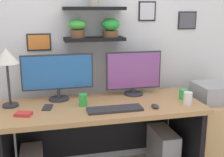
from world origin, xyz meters
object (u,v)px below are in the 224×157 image
object	(u,v)px
keyboard	(115,109)
drawer_cabinet	(212,133)
monitor_left	(58,75)
monitor_right	(134,73)
computer_tower_right	(163,151)
scissors_tray	(23,114)
pen_cup	(83,100)
desk	(101,125)
desk_lamp	(6,60)
computer_mouse	(155,106)
printer	(215,92)
cell_phone	(48,107)
water_cup	(188,98)
coffee_mug	(184,94)

from	to	relation	value
keyboard	drawer_cabinet	xyz separation A→B (m)	(1.05, 0.24, -0.42)
monitor_left	monitor_right	bearing A→B (deg)	0.00
computer_tower_right	scissors_tray	bearing A→B (deg)	-172.37
pen_cup	drawer_cabinet	world-z (taller)	pen_cup
desk	drawer_cabinet	bearing A→B (deg)	0.95
desk	desk_lamp	world-z (taller)	desk_lamp
monitor_left	computer_mouse	xyz separation A→B (m)	(0.75, -0.40, -0.21)
computer_mouse	printer	xyz separation A→B (m)	(0.72, 0.26, -0.01)
drawer_cabinet	computer_tower_right	xyz separation A→B (m)	(-0.53, -0.03, -0.12)
computer_mouse	cell_phone	distance (m)	0.87
keyboard	desk_lamp	bearing A→B (deg)	160.51
monitor_right	water_cup	xyz separation A→B (m)	(0.35, -0.39, -0.15)
desk_lamp	cell_phone	world-z (taller)	desk_lamp
cell_phone	scissors_tray	world-z (taller)	scissors_tray
scissors_tray	drawer_cabinet	size ratio (longest dim) A/B	0.18
coffee_mug	drawer_cabinet	xyz separation A→B (m)	(0.38, 0.10, -0.46)
computer_tower_right	cell_phone	bearing A→B (deg)	-178.16
coffee_mug	computer_tower_right	bearing A→B (deg)	153.63
water_cup	printer	world-z (taller)	water_cup
desk_lamp	pen_cup	distance (m)	0.69
coffee_mug	water_cup	distance (m)	0.16
printer	computer_tower_right	distance (m)	0.76
monitor_right	drawer_cabinet	xyz separation A→B (m)	(0.77, -0.14, -0.62)
monitor_left	monitor_right	xyz separation A→B (m)	(0.69, 0.00, -0.02)
desk_lamp	cell_phone	size ratio (longest dim) A/B	3.45
pen_cup	water_cup	world-z (taller)	water_cup
coffee_mug	computer_tower_right	size ratio (longest dim) A/B	0.21
desk	cell_phone	world-z (taller)	cell_phone
desk_lamp	cell_phone	distance (m)	0.50
computer_mouse	desk_lamp	size ratio (longest dim) A/B	0.19
coffee_mug	pen_cup	distance (m)	0.89
monitor_left	pen_cup	bearing A→B (deg)	-49.86
monitor_right	drawer_cabinet	distance (m)	1.00
desk_lamp	keyboard	bearing A→B (deg)	-19.49
monitor_left	printer	distance (m)	1.49
scissors_tray	water_cup	size ratio (longest dim) A/B	1.09
cell_phone	monitor_left	bearing A→B (deg)	74.71
keyboard	desk_lamp	xyz separation A→B (m)	(-0.81, 0.29, 0.38)
desk_lamp	computer_tower_right	world-z (taller)	desk_lamp
keyboard	water_cup	distance (m)	0.63
desk_lamp	water_cup	size ratio (longest dim) A/B	4.39
desk	desk_lamp	bearing A→B (deg)	174.79
pen_cup	water_cup	size ratio (longest dim) A/B	0.91
keyboard	cell_phone	size ratio (longest dim) A/B	3.14
coffee_mug	printer	world-z (taller)	printer
monitor_right	printer	size ratio (longest dim) A/B	1.37
computer_mouse	desk	bearing A→B (deg)	149.31
desk	water_cup	xyz separation A→B (m)	(0.70, -0.23, 0.26)
coffee_mug	scissors_tray	distance (m)	1.36
keyboard	drawer_cabinet	distance (m)	1.15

